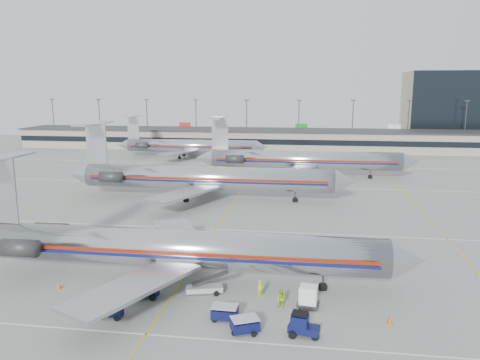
% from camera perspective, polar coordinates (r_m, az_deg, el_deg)
% --- Properties ---
extents(ground, '(260.00, 260.00, 0.00)m').
position_cam_1_polar(ground, '(54.75, -5.04, -9.07)').
color(ground, gray).
rests_on(ground, ground).
extents(apron_markings, '(160.00, 0.15, 0.02)m').
position_cam_1_polar(apron_markings, '(64.01, -2.99, -6.03)').
color(apron_markings, silver).
rests_on(apron_markings, ground).
extents(terminal, '(162.00, 17.00, 6.25)m').
position_cam_1_polar(terminal, '(149.30, 3.55, 4.99)').
color(terminal, gray).
rests_on(terminal, ground).
extents(light_mast_row, '(163.60, 0.40, 15.28)m').
position_cam_1_polar(light_mast_row, '(162.78, 3.98, 7.40)').
color(light_mast_row, '#38383D').
rests_on(light_mast_row, ground).
extents(distant_building, '(30.00, 20.00, 25.00)m').
position_cam_1_polar(distant_building, '(185.02, 24.12, 8.12)').
color(distant_building, tan).
rests_on(distant_building, ground).
extents(jet_foreground, '(46.58, 27.43, 12.19)m').
position_cam_1_polar(jet_foreground, '(46.68, -8.63, -8.14)').
color(jet_foreground, silver).
rests_on(jet_foreground, ground).
extents(jet_second_row, '(50.30, 29.62, 13.17)m').
position_cam_1_polar(jet_second_row, '(80.75, -4.70, 0.31)').
color(jet_second_row, silver).
rests_on(jet_second_row, ground).
extents(jet_third_row, '(47.76, 29.38, 13.06)m').
position_cam_1_polar(jet_third_row, '(102.04, 7.36, 2.48)').
color(jet_third_row, silver).
rests_on(jet_third_row, ground).
extents(jet_back_row, '(42.55, 26.18, 11.64)m').
position_cam_1_polar(jet_back_row, '(130.69, -6.33, 4.18)').
color(jet_back_row, silver).
rests_on(jet_back_row, ground).
extents(tug_left, '(2.65, 2.03, 1.93)m').
position_cam_1_polar(tug_left, '(44.65, -11.65, -12.83)').
color(tug_left, '#0A0E3B').
rests_on(tug_left, ground).
extents(tug_center, '(1.97, 1.05, 1.59)m').
position_cam_1_polar(tug_center, '(41.79, -15.66, -14.98)').
color(tug_center, '#0A0E3B').
rests_on(tug_center, ground).
extents(tug_right, '(2.54, 1.61, 1.92)m').
position_cam_1_polar(tug_right, '(37.99, 7.56, -17.17)').
color(tug_right, '#0A0E3B').
rests_on(tug_right, ground).
extents(cart_inner, '(2.16, 1.51, 1.21)m').
position_cam_1_polar(cart_inner, '(40.15, -1.86, -15.82)').
color(cart_inner, '#0A0E3B').
rests_on(cart_inner, ground).
extents(cart_outer, '(2.52, 2.19, 1.20)m').
position_cam_1_polar(cart_outer, '(38.29, 0.60, -17.22)').
color(cart_outer, '#0A0E3B').
rests_on(cart_outer, ground).
extents(uld_container, '(1.99, 1.73, 1.91)m').
position_cam_1_polar(uld_container, '(42.47, 8.33, -13.87)').
color(uld_container, '#2D2D30').
rests_on(uld_container, ground).
extents(belt_loader, '(4.17, 2.10, 2.13)m').
position_cam_1_polar(belt_loader, '(44.90, -4.28, -12.91)').
color(belt_loader, '#A3A3A3').
rests_on(belt_loader, ground).
extents(ramp_worker_near, '(0.72, 0.74, 1.71)m').
position_cam_1_polar(ramp_worker_near, '(43.78, 2.49, -13.13)').
color(ramp_worker_near, '#C0DB14').
rests_on(ramp_worker_near, ground).
extents(ramp_worker_far, '(1.02, 0.97, 1.67)m').
position_cam_1_polar(ramp_worker_far, '(42.03, 5.05, -14.27)').
color(ramp_worker_far, '#8CC012').
rests_on(ramp_worker_far, ground).
extents(cone_right, '(0.63, 0.63, 0.67)m').
position_cam_1_polar(cone_right, '(41.46, 17.81, -15.93)').
color(cone_right, '#CE5006').
rests_on(cone_right, ground).
extents(cone_left, '(0.52, 0.52, 0.58)m').
position_cam_1_polar(cone_left, '(48.99, -21.21, -11.92)').
color(cone_left, '#CE5006').
rests_on(cone_left, ground).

